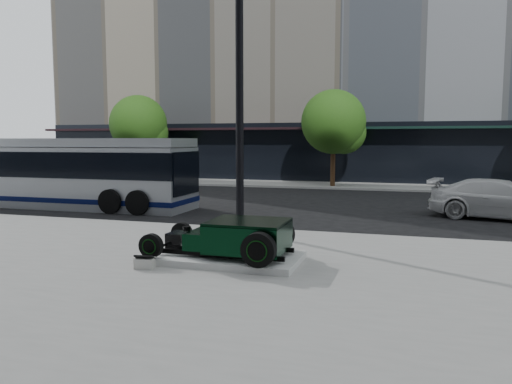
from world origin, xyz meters
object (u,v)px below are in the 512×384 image
(hot_rod, at_px, (239,237))
(lamppost, at_px, (240,112))
(transit_bus, at_px, (59,172))
(white_sedan, at_px, (501,199))

(hot_rod, distance_m, lamppost, 4.85)
(hot_rod, xyz_separation_m, lamppost, (-1.22, 3.62, 3.00))
(transit_bus, xyz_separation_m, white_sedan, (17.66, 1.70, -0.77))
(hot_rod, height_order, transit_bus, transit_bus)
(hot_rod, xyz_separation_m, transit_bus, (-10.83, 7.58, 0.79))
(transit_bus, bearing_deg, hot_rod, -34.98)
(white_sedan, bearing_deg, lamppost, 137.88)
(lamppost, xyz_separation_m, transit_bus, (-9.61, 3.96, -2.21))
(hot_rod, distance_m, white_sedan, 11.53)
(hot_rod, relative_size, lamppost, 0.42)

